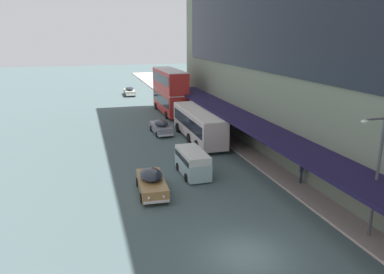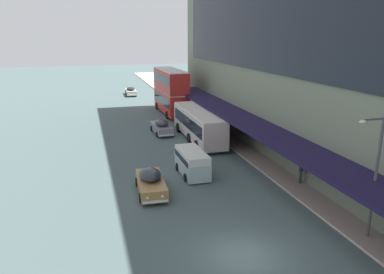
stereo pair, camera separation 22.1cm
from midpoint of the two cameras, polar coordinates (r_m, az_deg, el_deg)
name	(u,v)px [view 1 (the left image)]	position (r m, az deg, el deg)	size (l,w,h in m)	color
ground	(246,255)	(19.82, 7.96, -17.44)	(240.00, 240.00, 0.00)	#47595A
transit_bus_kerbside_front	(198,123)	(38.56, 0.79, 2.12)	(2.74, 11.19, 3.11)	beige
transit_bus_kerbside_rear	(170,90)	(51.47, -3.52, 7.15)	(2.96, 10.21, 6.02)	#B52623
sedan_trailing_near	(130,91)	(68.27, -9.59, 6.91)	(1.94, 5.00, 1.50)	beige
sedan_trailing_mid	(161,127)	(41.38, -4.89, 1.55)	(1.91, 4.71, 1.57)	gray
sedan_far_back	(152,182)	(26.28, -6.42, -6.85)	(2.06, 4.84, 1.56)	olive
vw_van	(192,161)	(29.30, -0.20, -3.67)	(1.95, 4.57, 1.96)	#ABC6CB
pedestrian_at_kerb	(302,169)	(28.42, 16.15, -4.76)	(0.44, 0.50, 1.86)	#2A3146
street_lamp	(375,169)	(21.42, 25.88, -4.38)	(1.50, 0.28, 6.61)	#4C4C51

